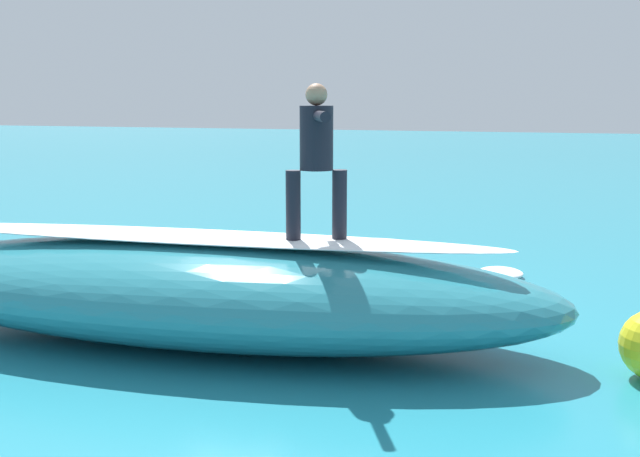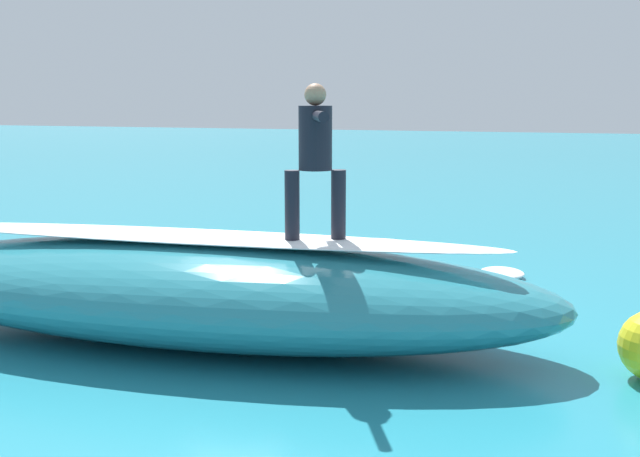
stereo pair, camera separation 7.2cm
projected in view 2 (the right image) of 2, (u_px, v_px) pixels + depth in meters
The scene contains 9 objects.
ground_plane at pixel (288, 305), 10.87m from camera, with size 120.00×120.00×0.00m, color teal.
wave_crest at pixel (200, 290), 9.25m from camera, with size 8.47×2.70×1.19m, color teal.
wave_foam_lip at pixel (199, 237), 9.14m from camera, with size 7.20×0.95×0.08m, color white.
surfboard_riding at pixel (315, 243), 8.79m from camera, with size 1.97×0.47×0.07m, color silver.
surfer_riding at pixel (315, 150), 8.62m from camera, with size 0.81×1.51×1.71m.
surfboard_paddling at pixel (323, 276), 12.43m from camera, with size 1.98×0.50×0.09m, color silver.
surfer_paddling at pixel (329, 265), 12.48m from camera, with size 0.97×1.46×0.29m.
foam_patch_near at pixel (252, 260), 13.69m from camera, with size 0.97×0.64×0.08m, color white.
foam_patch_far at pixel (502, 273), 12.55m from camera, with size 0.80×0.70×0.14m, color white.
Camera 2 is at (-3.94, 9.80, 2.81)m, focal length 44.24 mm.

